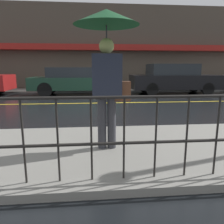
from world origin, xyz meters
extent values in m
plane|color=black|center=(0.00, 0.00, 0.00)|extent=(80.00, 80.00, 0.00)
cube|color=gray|center=(0.00, -5.17, 0.05)|extent=(28.00, 2.53, 0.10)
cube|color=gray|center=(0.00, 4.80, 0.05)|extent=(28.00, 1.81, 0.10)
cube|color=gold|center=(0.00, 0.00, 0.00)|extent=(25.20, 0.12, 0.01)
cube|color=#4C4238|center=(0.00, 5.86, 2.61)|extent=(28.00, 0.30, 5.21)
cube|color=maroon|center=(0.00, 5.43, 2.60)|extent=(16.80, 0.55, 0.35)
cylinder|color=black|center=(0.00, -6.18, 1.04)|extent=(12.00, 0.04, 0.04)
cylinder|color=black|center=(0.00, -6.18, 0.52)|extent=(12.00, 0.04, 0.04)
cylinder|color=black|center=(-1.45, -6.18, 0.57)|extent=(0.02, 0.02, 0.94)
cylinder|color=black|center=(-1.09, -6.18, 0.57)|extent=(0.02, 0.02, 0.94)
cylinder|color=black|center=(-0.73, -6.18, 0.57)|extent=(0.02, 0.02, 0.94)
cylinder|color=black|center=(-0.36, -6.18, 0.57)|extent=(0.02, 0.02, 0.94)
cylinder|color=black|center=(0.00, -6.18, 0.57)|extent=(0.02, 0.02, 0.94)
cylinder|color=black|center=(0.36, -6.18, 0.57)|extent=(0.02, 0.02, 0.94)
cylinder|color=black|center=(0.73, -6.18, 0.57)|extent=(0.02, 0.02, 0.94)
cylinder|color=#333338|center=(-0.56, -5.18, 0.51)|extent=(0.13, 0.13, 0.81)
cylinder|color=#333338|center=(-0.41, -5.18, 0.51)|extent=(0.13, 0.13, 0.81)
cube|color=#232838|center=(-0.48, -5.18, 1.23)|extent=(0.44, 0.26, 0.64)
sphere|color=#8F9752|center=(-0.48, -5.18, 1.67)|extent=(0.22, 0.22, 0.22)
cylinder|color=#262628|center=(-0.48, -5.18, 1.60)|extent=(0.02, 0.02, 0.72)
cone|color=#144723|center=(-0.48, -5.18, 2.07)|extent=(0.96, 0.96, 0.21)
cube|color=brown|center=(-0.24, -5.18, 1.00)|extent=(0.24, 0.12, 0.30)
cube|color=#193828|center=(-1.54, 2.87, 0.60)|extent=(4.38, 1.81, 0.61)
cube|color=#1E2328|center=(-1.72, 2.87, 1.14)|extent=(2.28, 1.67, 0.49)
cylinder|color=black|center=(-0.19, 3.67, 0.35)|extent=(0.69, 0.22, 0.69)
cylinder|color=black|center=(-0.19, 2.08, 0.35)|extent=(0.69, 0.22, 0.69)
cylinder|color=black|center=(-2.90, 3.67, 0.35)|extent=(0.69, 0.22, 0.69)
cylinder|color=black|center=(-2.90, 2.08, 0.35)|extent=(0.69, 0.22, 0.69)
cube|color=black|center=(3.72, 2.87, 0.63)|extent=(4.66, 1.77, 0.72)
cube|color=#1E2328|center=(3.53, 2.87, 1.28)|extent=(2.42, 1.63, 0.57)
cylinder|color=black|center=(5.17, 3.65, 0.32)|extent=(0.63, 0.22, 0.63)
cylinder|color=black|center=(5.17, 2.10, 0.32)|extent=(0.63, 0.22, 0.63)
cylinder|color=black|center=(2.28, 3.65, 0.32)|extent=(0.63, 0.22, 0.63)
cylinder|color=black|center=(2.28, 2.10, 0.32)|extent=(0.63, 0.22, 0.63)
camera|label=1|loc=(-0.72, -8.49, 1.35)|focal=35.00mm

